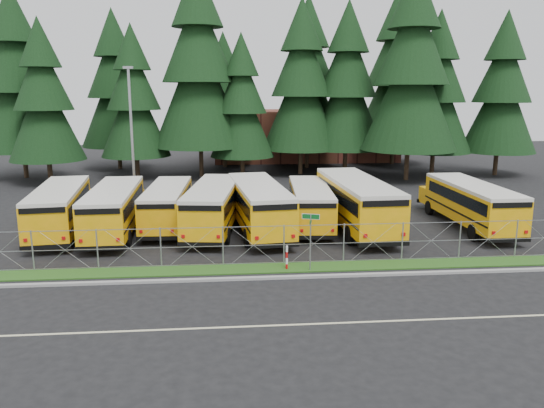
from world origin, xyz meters
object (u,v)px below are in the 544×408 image
at_px(bus_east, 469,205).
at_px(bus_6, 354,204).
at_px(bus_1, 115,210).
at_px(striped_bollard, 287,258).
at_px(bus_0, 61,210).
at_px(bus_3, 214,207).
at_px(bus_4, 258,207).
at_px(street_sign, 311,230).
at_px(light_standard, 132,131).
at_px(bus_2, 168,206).
at_px(bus_5, 310,206).

bearing_deg(bus_east, bus_6, 177.71).
relative_size(bus_1, striped_bollard, 8.96).
relative_size(bus_0, bus_east, 1.01).
height_order(bus_1, bus_6, bus_6).
xyz_separation_m(bus_3, bus_4, (2.66, -0.39, 0.06)).
distance_m(bus_east, street_sign, 13.51).
distance_m(bus_3, street_sign, 9.35).
xyz_separation_m(bus_0, street_sign, (13.85, -8.27, 0.62)).
height_order(striped_bollard, light_standard, light_standard).
height_order(bus_1, striped_bollard, bus_1).
bearing_deg(bus_2, striped_bollard, -51.95).
bearing_deg(bus_2, street_sign, -48.55).
bearing_deg(striped_bollard, bus_4, 97.02).
bearing_deg(bus_3, striped_bollard, -58.09).
distance_m(bus_east, striped_bollard, 14.29).
bearing_deg(street_sign, bus_2, 129.33).
bearing_deg(bus_2, bus_5, -1.77).
height_order(bus_3, bus_4, bus_4).
bearing_deg(bus_0, light_standard, 62.08).
xyz_separation_m(bus_5, bus_6, (2.63, -0.94, 0.27)).
xyz_separation_m(bus_1, bus_6, (14.56, -0.14, 0.17)).
height_order(bus_3, street_sign, bus_3).
bearing_deg(bus_6, bus_east, -4.72).
distance_m(bus_0, bus_4, 11.87).
distance_m(bus_0, bus_6, 17.85).
relative_size(bus_0, street_sign, 3.83).
bearing_deg(bus_6, bus_5, 157.61).
distance_m(bus_0, bus_5, 15.21).
bearing_deg(bus_3, street_sign, -52.76).
height_order(bus_4, bus_5, bus_4).
xyz_separation_m(bus_1, bus_3, (5.91, 0.24, 0.01)).
relative_size(bus_6, striped_bollard, 10.01).
bearing_deg(bus_5, striped_bollard, -102.34).
bearing_deg(bus_3, bus_4, -1.07).
relative_size(bus_1, light_standard, 1.06).
bearing_deg(bus_4, light_standard, 129.50).
height_order(bus_6, bus_east, bus_6).
relative_size(bus_3, light_standard, 1.07).
relative_size(bus_2, street_sign, 3.53).
bearing_deg(striped_bollard, street_sign, -14.83).
distance_m(bus_2, street_sign, 11.98).
bearing_deg(striped_bollard, light_standard, 121.27).
bearing_deg(street_sign, bus_0, 149.15).
bearing_deg(bus_4, bus_2, 158.12).
xyz_separation_m(bus_5, bus_east, (9.88, -1.19, 0.10)).
bearing_deg(street_sign, bus_6, 62.62).
distance_m(bus_5, street_sign, 8.78).
bearing_deg(bus_6, striped_bollard, -127.12).
height_order(bus_5, bus_6, bus_6).
bearing_deg(bus_1, bus_5, 2.01).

